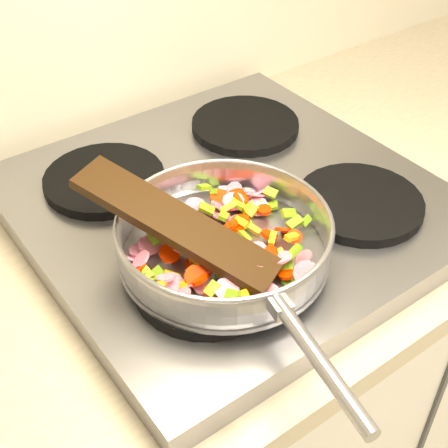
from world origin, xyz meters
TOP-DOWN VIEW (x-y plane):
  - base_cabinet at (0.00, 1.67)m, footprint 3.00×0.65m
  - cooktop at (-0.70, 1.67)m, footprint 0.60×0.60m
  - grate_fl at (-0.84, 1.52)m, footprint 0.19×0.19m
  - grate_fr at (-0.56, 1.52)m, footprint 0.19×0.19m
  - grate_bl at (-0.84, 1.81)m, footprint 0.19×0.19m
  - grate_br at (-0.56, 1.81)m, footprint 0.19×0.19m
  - saute_pan at (-0.80, 1.54)m, footprint 0.33×0.49m
  - vegetable_heap at (-0.80, 1.54)m, footprint 0.26×0.25m
  - wooden_spatula at (-0.85, 1.57)m, footprint 0.18×0.28m

SIDE VIEW (x-z plane):
  - base_cabinet at x=0.00m, z-range 0.00..0.86m
  - cooktop at x=-0.70m, z-range 0.90..0.94m
  - grate_fl at x=-0.84m, z-range 0.94..0.96m
  - grate_fr at x=-0.56m, z-range 0.94..0.96m
  - grate_bl at x=-0.84m, z-range 0.94..0.96m
  - grate_br at x=-0.56m, z-range 0.94..0.96m
  - vegetable_heap at x=-0.80m, z-range 0.95..1.00m
  - saute_pan at x=-0.80m, z-range 0.96..1.02m
  - wooden_spatula at x=-0.85m, z-range 0.97..1.06m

